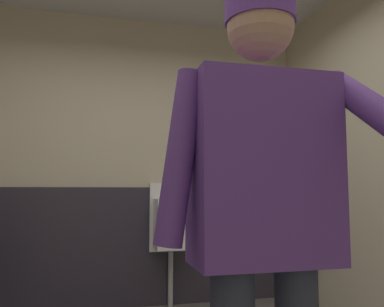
% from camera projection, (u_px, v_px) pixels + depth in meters
% --- Properties ---
extents(wall_back, '(3.90, 0.12, 2.78)m').
position_uv_depth(wall_back, '(133.00, 159.00, 3.83)').
color(wall_back, beige).
rests_on(wall_back, ground_plane).
extents(wainscot_band_back, '(3.30, 0.03, 1.11)m').
position_uv_depth(wainscot_band_back, '(132.00, 246.00, 3.67)').
color(wainscot_band_back, '#2D2833').
rests_on(wainscot_band_back, ground_plane).
extents(urinal_solo, '(0.40, 0.34, 1.24)m').
position_uv_depth(urinal_solo, '(173.00, 223.00, 3.64)').
color(urinal_solo, white).
rests_on(urinal_solo, ground_plane).
extents(person, '(0.68, 0.60, 1.74)m').
position_uv_depth(person, '(264.00, 202.00, 1.26)').
color(person, '#2D3342').
rests_on(person, ground_plane).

